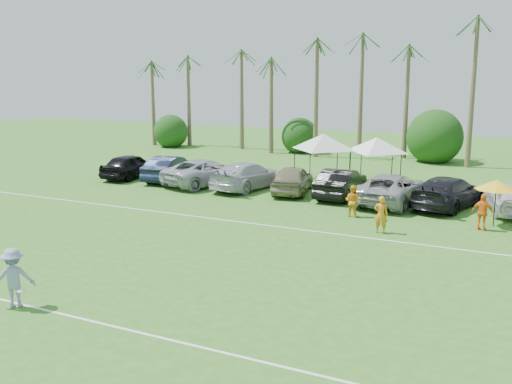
% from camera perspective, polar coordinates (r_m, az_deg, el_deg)
% --- Properties ---
extents(field_lines, '(80.00, 12.10, 0.01)m').
position_cam_1_polar(field_lines, '(23.27, -9.91, -6.18)').
color(field_lines, white).
rests_on(field_lines, ground).
extents(palm_tree_0, '(2.40, 2.40, 8.90)m').
position_cam_1_polar(palm_tree_0, '(59.37, -10.61, 11.92)').
color(palm_tree_0, brown).
rests_on(palm_tree_0, ground).
extents(palm_tree_1, '(2.40, 2.40, 9.90)m').
position_cam_1_polar(palm_tree_1, '(56.57, -6.45, 12.94)').
color(palm_tree_1, brown).
rests_on(palm_tree_1, ground).
extents(palm_tree_2, '(2.40, 2.40, 10.90)m').
position_cam_1_polar(palm_tree_2, '(54.10, -1.85, 13.98)').
color(palm_tree_2, brown).
rests_on(palm_tree_2, ground).
extents(palm_tree_3, '(2.40, 2.40, 11.90)m').
position_cam_1_polar(palm_tree_3, '(52.41, 2.15, 14.98)').
color(palm_tree_3, brown).
rests_on(palm_tree_3, ground).
extents(palm_tree_4, '(2.40, 2.40, 8.90)m').
position_cam_1_polar(palm_tree_4, '(50.84, 6.35, 12.10)').
color(palm_tree_4, brown).
rests_on(palm_tree_4, ground).
extents(palm_tree_5, '(2.40, 2.40, 9.90)m').
position_cam_1_polar(palm_tree_5, '(49.66, 10.84, 12.99)').
color(palm_tree_5, brown).
rests_on(palm_tree_5, ground).
extents(palm_tree_6, '(2.40, 2.40, 10.90)m').
position_cam_1_polar(palm_tree_6, '(48.78, 15.55, 13.81)').
color(palm_tree_6, brown).
rests_on(palm_tree_6, ground).
extents(palm_tree_7, '(2.40, 2.40, 11.90)m').
position_cam_1_polar(palm_tree_7, '(48.24, 20.43, 14.56)').
color(palm_tree_7, brown).
rests_on(palm_tree_7, ground).
extents(bush_tree_0, '(4.00, 4.00, 4.00)m').
position_cam_1_polar(bush_tree_0, '(58.72, -7.45, 6.47)').
color(bush_tree_0, brown).
rests_on(bush_tree_0, ground).
extents(bush_tree_1, '(4.00, 4.00, 4.00)m').
position_cam_1_polar(bush_tree_1, '(52.75, 4.52, 5.94)').
color(bush_tree_1, brown).
rests_on(bush_tree_1, ground).
extents(bush_tree_2, '(4.00, 4.00, 4.00)m').
position_cam_1_polar(bush_tree_2, '(49.68, 17.57, 5.07)').
color(bush_tree_2, brown).
rests_on(bush_tree_2, ground).
extents(sideline_player_a, '(0.68, 0.51, 1.71)m').
position_cam_1_polar(sideline_player_a, '(26.39, 12.39, -2.21)').
color(sideline_player_a, orange).
rests_on(sideline_player_a, ground).
extents(sideline_player_b, '(0.87, 0.73, 1.61)m').
position_cam_1_polar(sideline_player_b, '(29.16, 9.63, -0.88)').
color(sideline_player_b, orange).
rests_on(sideline_player_b, ground).
extents(sideline_player_c, '(1.06, 0.58, 1.71)m').
position_cam_1_polar(sideline_player_c, '(28.22, 21.74, -1.89)').
color(sideline_player_c, orange).
rests_on(sideline_player_c, ground).
extents(canopy_tent_left, '(4.53, 4.53, 3.67)m').
position_cam_1_polar(canopy_tent_left, '(38.66, 6.77, 5.80)').
color(canopy_tent_left, black).
rests_on(canopy_tent_left, ground).
extents(canopy_tent_right, '(4.27, 4.27, 3.46)m').
position_cam_1_polar(canopy_tent_right, '(38.70, 12.00, 5.36)').
color(canopy_tent_right, black).
rests_on(canopy_tent_right, ground).
extents(market_umbrella, '(2.01, 2.01, 2.24)m').
position_cam_1_polar(market_umbrella, '(28.93, 22.93, 0.67)').
color(market_umbrella, black).
rests_on(market_umbrella, ground).
extents(frisbee_player, '(1.37, 1.33, 1.88)m').
position_cam_1_polar(frisbee_player, '(19.24, -23.06, -7.89)').
color(frisbee_player, '#8590BD').
rests_on(frisbee_player, ground).
extents(parked_car_0, '(2.11, 5.00, 1.69)m').
position_cam_1_polar(parked_car_0, '(40.46, -12.43, 2.57)').
color(parked_car_0, black).
rests_on(parked_car_0, ground).
extents(parked_car_1, '(2.45, 5.31, 1.69)m').
position_cam_1_polar(parked_car_1, '(38.98, -8.61, 2.38)').
color(parked_car_1, '#121B32').
rests_on(parked_car_1, ground).
extents(parked_car_2, '(4.42, 6.62, 1.69)m').
position_cam_1_polar(parked_car_2, '(37.13, -5.02, 2.00)').
color(parked_car_2, '#AAADB3').
rests_on(parked_car_2, ground).
extents(parked_car_3, '(3.25, 6.11, 1.69)m').
position_cam_1_polar(parked_car_3, '(35.70, -0.85, 1.65)').
color(parked_car_3, '#B7B6C0').
rests_on(parked_car_3, ground).
extents(parked_car_4, '(2.93, 5.25, 1.69)m').
position_cam_1_polar(parked_car_4, '(34.55, 3.68, 1.29)').
color(parked_car_4, gray).
rests_on(parked_car_4, ground).
extents(parked_car_5, '(1.83, 5.14, 1.69)m').
position_cam_1_polar(parked_car_5, '(33.64, 8.49, 0.90)').
color(parked_car_5, black).
rests_on(parked_car_5, ground).
extents(parked_car_6, '(3.26, 6.27, 1.69)m').
position_cam_1_polar(parked_car_6, '(32.49, 13.34, 0.32)').
color(parked_car_6, '#9A9A9B').
rests_on(parked_car_6, ground).
extents(parked_car_7, '(3.85, 6.24, 1.69)m').
position_cam_1_polar(parked_car_7, '(32.39, 18.70, -0.02)').
color(parked_car_7, black).
rests_on(parked_car_7, ground).
extents(parked_car_8, '(3.24, 5.30, 1.69)m').
position_cam_1_polar(parked_car_8, '(32.21, 24.02, -0.48)').
color(parked_car_8, white).
rests_on(parked_car_8, ground).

